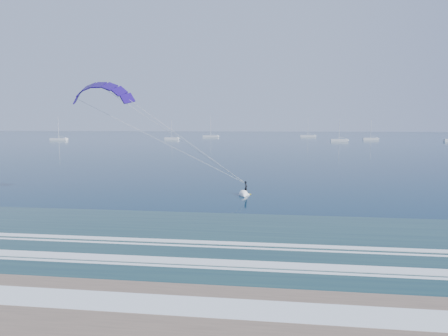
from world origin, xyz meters
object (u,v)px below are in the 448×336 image
object	(u,v)px
kitesurfer_rig	(174,136)
sailboat_2	(211,136)
sailboat_0	(59,139)
sailboat_4	(308,136)
sailboat_1	(172,138)
sailboat_3	(339,140)
sailboat_5	(371,139)

from	to	relation	value
kitesurfer_rig	sailboat_2	bearing A→B (deg)	98.18
sailboat_0	sailboat_4	distance (m)	151.85
kitesurfer_rig	sailboat_1	world-z (taller)	kitesurfer_rig
sailboat_2	sailboat_4	size ratio (longest dim) A/B	1.03
kitesurfer_rig	sailboat_3	world-z (taller)	kitesurfer_rig
sailboat_0	sailboat_2	bearing A→B (deg)	40.48
sailboat_4	sailboat_5	distance (m)	56.08
sailboat_2	sailboat_5	xyz separation A→B (m)	(91.70, -34.22, -0.02)
sailboat_2	sailboat_0	bearing A→B (deg)	-139.52
sailboat_0	sailboat_1	distance (m)	58.29
sailboat_2	sailboat_3	distance (m)	90.82
sailboat_0	sailboat_1	bearing A→B (deg)	17.10
sailboat_3	sailboat_5	world-z (taller)	sailboat_3
sailboat_0	sailboat_3	bearing A→B (deg)	1.96
sailboat_2	sailboat_4	xyz separation A→B (m)	(62.61, 13.72, -0.00)
sailboat_0	sailboat_2	world-z (taller)	sailboat_2
sailboat_0	sailboat_1	xyz separation A→B (m)	(55.72, 17.14, -0.01)
kitesurfer_rig	sailboat_4	world-z (taller)	kitesurfer_rig
kitesurfer_rig	sailboat_3	distance (m)	161.25
sailboat_1	sailboat_3	size ratio (longest dim) A/B	0.95
sailboat_0	sailboat_2	size ratio (longest dim) A/B	0.91
kitesurfer_rig	sailboat_2	world-z (taller)	kitesurfer_rig
sailboat_2	sailboat_3	bearing A→B (deg)	-37.30
sailboat_1	sailboat_5	distance (m)	106.52
kitesurfer_rig	sailboat_5	world-z (taller)	kitesurfer_rig
sailboat_4	sailboat_0	bearing A→B (deg)	-150.99
sailboat_5	sailboat_2	bearing A→B (deg)	159.53
sailboat_3	sailboat_0	bearing A→B (deg)	-178.04
kitesurfer_rig	sailboat_2	size ratio (longest dim) A/B	1.57
sailboat_4	sailboat_5	size ratio (longest dim) A/B	1.22
sailboat_0	sailboat_3	world-z (taller)	sailboat_0
sailboat_0	sailboat_2	distance (m)	92.29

